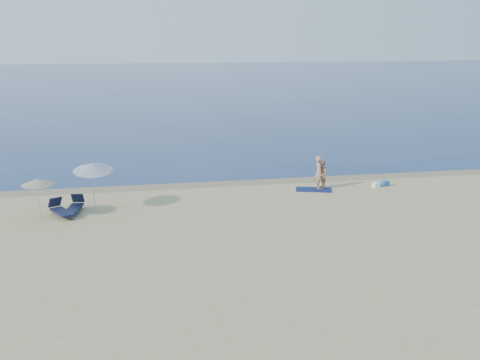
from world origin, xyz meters
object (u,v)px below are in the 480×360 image
person_right (321,175)px  blue_cooler (385,183)px  person_left (319,172)px  umbrella_near (93,167)px

person_right → blue_cooler: bearing=104.5°
person_left → blue_cooler: 4.08m
person_right → person_left: bearing=-83.6°
person_left → umbrella_near: 12.50m
umbrella_near → person_left: bearing=11.0°
person_left → person_right: person_left is taller
person_right → blue_cooler: size_ratio=3.96×
person_left → blue_cooler: size_ratio=4.64×
blue_cooler → umbrella_near: size_ratio=0.16×
person_right → umbrella_near: (-12.43, -1.89, 1.37)m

